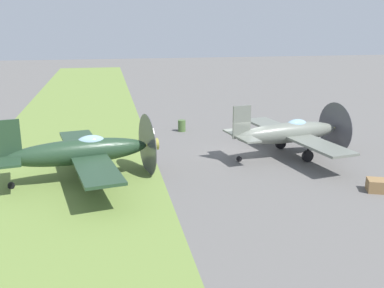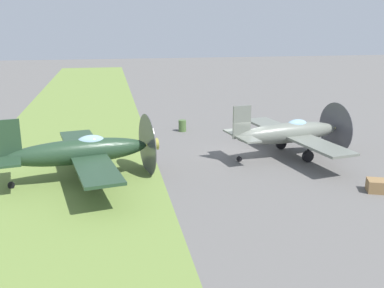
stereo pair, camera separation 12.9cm
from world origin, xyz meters
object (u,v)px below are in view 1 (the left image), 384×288
airplane_lead (290,133)px  airplane_wingman (82,152)px  fuel_drum (182,126)px  supply_crate (376,185)px

airplane_lead → airplane_wingman: bearing=-90.7°
fuel_drum → supply_crate: (14.60, 7.61, -0.13)m
airplane_wingman → fuel_drum: 12.32m
airplane_wingman → fuel_drum: airplane_wingman is taller
airplane_lead → fuel_drum: airplane_lead is taller
fuel_drum → airplane_wingman: bearing=-35.9°
airplane_wingman → supply_crate: (4.68, 14.80, -1.29)m
airplane_wingman → fuel_drum: bearing=133.3°
fuel_drum → airplane_lead: bearing=36.0°
fuel_drum → supply_crate: size_ratio=1.00×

